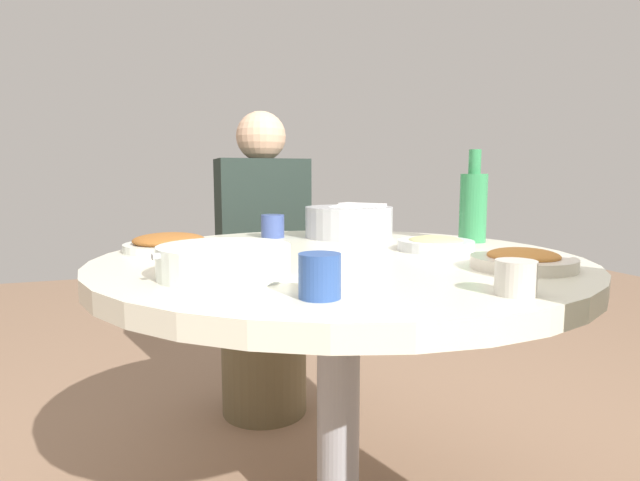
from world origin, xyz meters
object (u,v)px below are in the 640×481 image
(tea_cup_side, at_px, (516,278))
(soup_bowl, at_px, (225,262))
(dish_stirfry, at_px, (169,243))
(dish_noodles, at_px, (435,244))
(stool_for_diner_right, at_px, (265,359))
(green_bottle, at_px, (473,205))
(tea_cup_far, at_px, (320,276))
(dish_tofu_braise, at_px, (523,260))
(round_dining_table, at_px, (339,296))
(diner_right, at_px, (263,227))
(tea_cup_near, at_px, (273,226))
(rice_bowl, at_px, (349,221))

(tea_cup_side, bearing_deg, soup_bowl, -36.38)
(tea_cup_side, bearing_deg, dish_stirfry, -54.19)
(dish_noodles, distance_m, tea_cup_side, 0.50)
(soup_bowl, relative_size, stool_for_diner_right, 0.61)
(green_bottle, xyz_separation_m, stool_for_diner_right, (0.45, -0.71, -0.65))
(tea_cup_far, distance_m, stool_for_diner_right, 1.36)
(dish_tofu_braise, bearing_deg, dish_noodles, -84.12)
(tea_cup_far, bearing_deg, dish_tofu_braise, -167.71)
(round_dining_table, xyz_separation_m, soup_bowl, (0.30, 0.17, 0.13))
(soup_bowl, xyz_separation_m, tea_cup_side, (-0.41, 0.31, -0.00))
(round_dining_table, relative_size, tea_cup_far, 16.18)
(tea_cup_side, bearing_deg, round_dining_table, -76.10)
(dish_noodles, relative_size, dish_stirfry, 0.86)
(diner_right, bearing_deg, tea_cup_far, 81.18)
(dish_stirfry, bearing_deg, diner_right, -122.24)
(stool_for_diner_right, bearing_deg, diner_right, 0.00)
(tea_cup_near, bearing_deg, tea_cup_far, 81.22)
(tea_cup_near, height_order, tea_cup_far, same)
(diner_right, bearing_deg, round_dining_table, 89.79)
(dish_noodles, distance_m, dish_tofu_braise, 0.29)
(diner_right, bearing_deg, dish_stirfry, 57.76)
(green_bottle, relative_size, stool_for_diner_right, 0.60)
(dish_tofu_braise, bearing_deg, green_bottle, -112.13)
(dish_noodles, xyz_separation_m, diner_right, (0.26, -0.82, -0.03))
(tea_cup_near, bearing_deg, dish_noodles, 129.65)
(dish_stirfry, distance_m, dish_tofu_braise, 0.84)
(rice_bowl, xyz_separation_m, dish_noodles, (-0.10, 0.33, -0.03))
(round_dining_table, distance_m, dish_noodles, 0.29)
(rice_bowl, xyz_separation_m, dish_tofu_braise, (-0.13, 0.62, -0.03))
(dish_noodles, xyz_separation_m, dish_tofu_braise, (-0.03, 0.29, 0.00))
(soup_bowl, height_order, stool_for_diner_right, soup_bowl)
(tea_cup_near, bearing_deg, dish_stirfry, 30.21)
(soup_bowl, relative_size, dish_stirfry, 1.18)
(rice_bowl, distance_m, tea_cup_side, 0.81)
(round_dining_table, bearing_deg, diner_right, -90.21)
(tea_cup_near, relative_size, tea_cup_side, 1.10)
(soup_bowl, distance_m, dish_noodles, 0.59)
(dish_stirfry, xyz_separation_m, green_bottle, (-0.84, 0.10, 0.09))
(dish_tofu_braise, xyz_separation_m, diner_right, (0.29, -1.11, -0.03))
(rice_bowl, xyz_separation_m, diner_right, (0.16, -0.49, -0.06))
(dish_tofu_braise, bearing_deg, soup_bowl, -11.18)
(stool_for_diner_right, bearing_deg, soup_bowl, 73.09)
(rice_bowl, height_order, stool_for_diner_right, rice_bowl)
(tea_cup_side, relative_size, diner_right, 0.09)
(tea_cup_near, bearing_deg, diner_right, -98.87)
(round_dining_table, xyz_separation_m, rice_bowl, (-0.16, -0.34, 0.15))
(dish_noodles, relative_size, dish_tofu_braise, 0.92)
(tea_cup_near, bearing_deg, stool_for_diner_right, -98.87)
(dish_tofu_braise, distance_m, green_bottle, 0.44)
(soup_bowl, bearing_deg, dish_tofu_braise, 168.82)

